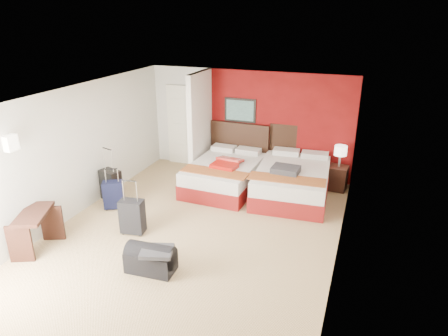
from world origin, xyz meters
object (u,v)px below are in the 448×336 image
at_px(bed_left, 225,175).
at_px(suitcase_charcoal, 132,218).
at_px(bed_right, 292,182).
at_px(suitcase_navy, 114,196).
at_px(red_suitcase_open, 227,163).
at_px(suitcase_black, 111,186).
at_px(nightstand, 338,178).
at_px(duffel_bag, 151,260).
at_px(table_lamp, 340,156).
at_px(desk, 37,231).

distance_m(bed_left, suitcase_charcoal, 2.61).
distance_m(bed_right, suitcase_navy, 3.76).
xyz_separation_m(bed_left, red_suitcase_open, (0.10, -0.10, 0.35)).
xyz_separation_m(suitcase_black, suitcase_charcoal, (1.17, -1.04, -0.01)).
height_order(bed_right, red_suitcase_open, red_suitcase_open).
height_order(red_suitcase_open, suitcase_black, red_suitcase_open).
bearing_deg(bed_left, nightstand, 20.23).
height_order(bed_right, suitcase_navy, bed_right).
relative_size(nightstand, suitcase_navy, 0.99).
relative_size(suitcase_black, suitcase_navy, 1.16).
distance_m(suitcase_black, suitcase_charcoal, 1.56).
xyz_separation_m(bed_right, suitcase_black, (-3.56, -1.52, 0.00)).
bearing_deg(duffel_bag, suitcase_navy, 134.30).
height_order(red_suitcase_open, suitcase_navy, red_suitcase_open).
height_order(bed_left, nightstand, bed_left).
bearing_deg(suitcase_black, bed_left, 50.86).
bearing_deg(red_suitcase_open, duffel_bag, -85.17).
height_order(table_lamp, desk, table_lamp).
distance_m(bed_right, red_suitcase_open, 1.47).
distance_m(red_suitcase_open, desk, 4.04).
relative_size(suitcase_charcoal, suitcase_navy, 1.11).
bearing_deg(nightstand, red_suitcase_open, -153.78).
bearing_deg(table_lamp, bed_left, -161.81).
distance_m(bed_left, red_suitcase_open, 0.38).
distance_m(duffel_bag, desk, 2.08).
relative_size(bed_right, table_lamp, 4.43).
bearing_deg(duffel_bag, bed_left, 87.10).
bearing_deg(bed_right, duffel_bag, -117.37).
height_order(suitcase_charcoal, duffel_bag, suitcase_charcoal).
bearing_deg(red_suitcase_open, suitcase_black, -141.86).
height_order(table_lamp, suitcase_charcoal, table_lamp).
bearing_deg(suitcase_charcoal, bed_left, 61.98).
bearing_deg(suitcase_navy, nightstand, 3.37).
height_order(bed_right, nightstand, bed_right).
bearing_deg(bed_left, duffel_bag, -87.77).
height_order(suitcase_black, suitcase_navy, suitcase_black).
bearing_deg(table_lamp, suitcase_black, -153.54).
height_order(red_suitcase_open, table_lamp, table_lamp).
xyz_separation_m(bed_left, nightstand, (2.42, 0.79, -0.03)).
relative_size(suitcase_black, suitcase_charcoal, 1.05).
distance_m(bed_left, suitcase_navy, 2.47).
relative_size(table_lamp, suitcase_charcoal, 0.78).
xyz_separation_m(table_lamp, suitcase_navy, (-4.18, -2.53, -0.52)).
distance_m(bed_right, nightstand, 1.14).
bearing_deg(suitcase_black, duffel_bag, -27.59).
relative_size(bed_left, desk, 2.37).
relative_size(nightstand, suitcase_charcoal, 0.89).
bearing_deg(desk, suitcase_navy, 56.64).
height_order(bed_left, duffel_bag, bed_left).
distance_m(red_suitcase_open, duffel_bag, 3.30).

